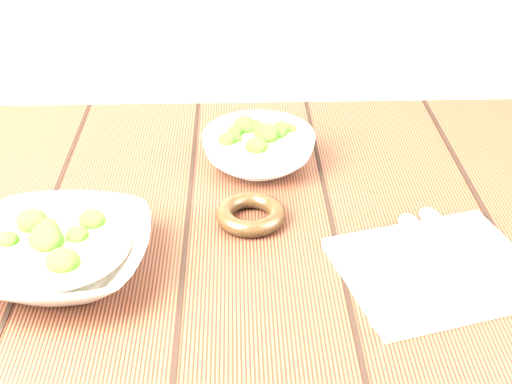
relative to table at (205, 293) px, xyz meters
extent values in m
cube|color=#371A0F|center=(0.00, 0.00, 0.10)|extent=(1.20, 0.80, 0.04)
cube|color=#371A0F|center=(0.54, 0.34, -0.28)|extent=(0.07, 0.07, 0.71)
imported|color=silver|center=(-0.17, -0.10, 0.15)|extent=(0.24, 0.24, 0.05)
cylinder|color=#9C7C46|center=(-0.17, -0.10, 0.16)|extent=(0.18, 0.18, 0.00)
ellipsoid|color=#33791B|center=(-0.15, -0.09, 0.17)|extent=(0.04, 0.03, 0.03)
ellipsoid|color=#33791B|center=(-0.15, -0.07, 0.17)|extent=(0.04, 0.03, 0.03)
ellipsoid|color=#33791B|center=(-0.19, -0.05, 0.17)|extent=(0.04, 0.03, 0.03)
ellipsoid|color=#33791B|center=(-0.19, -0.09, 0.17)|extent=(0.04, 0.03, 0.03)
ellipsoid|color=#33791B|center=(-0.21, -0.11, 0.17)|extent=(0.04, 0.03, 0.03)
ellipsoid|color=#33791B|center=(-0.20, -0.15, 0.17)|extent=(0.04, 0.03, 0.03)
ellipsoid|color=#33791B|center=(-0.16, -0.13, 0.17)|extent=(0.04, 0.03, 0.03)
ellipsoid|color=#33791B|center=(-0.13, -0.12, 0.17)|extent=(0.04, 0.03, 0.03)
imported|color=silver|center=(0.08, 0.16, 0.15)|extent=(0.21, 0.21, 0.05)
cylinder|color=#9C7C46|center=(0.08, 0.16, 0.16)|extent=(0.14, 0.14, 0.00)
ellipsoid|color=#33791B|center=(0.10, 0.17, 0.17)|extent=(0.03, 0.03, 0.02)
ellipsoid|color=#33791B|center=(0.09, 0.19, 0.17)|extent=(0.03, 0.03, 0.02)
ellipsoid|color=#33791B|center=(0.06, 0.20, 0.17)|extent=(0.03, 0.03, 0.02)
ellipsoid|color=#33791B|center=(0.06, 0.17, 0.17)|extent=(0.03, 0.03, 0.02)
ellipsoid|color=#33791B|center=(0.06, 0.14, 0.17)|extent=(0.03, 0.03, 0.02)
ellipsoid|color=#33791B|center=(0.09, 0.12, 0.17)|extent=(0.03, 0.03, 0.02)
ellipsoid|color=#33791B|center=(0.10, 0.15, 0.17)|extent=(0.03, 0.03, 0.02)
torus|color=black|center=(0.07, 0.01, 0.13)|extent=(0.11, 0.11, 0.02)
cube|color=beige|center=(0.30, -0.11, 0.13)|extent=(0.27, 0.24, 0.01)
cylinder|color=#BAB5A4|center=(0.28, -0.12, 0.14)|extent=(0.01, 0.15, 0.01)
ellipsoid|color=#BAB5A4|center=(0.28, -0.03, 0.14)|extent=(0.03, 0.06, 0.01)
cylinder|color=#BAB5A4|center=(0.32, -0.10, 0.14)|extent=(0.02, 0.15, 0.01)
ellipsoid|color=#BAB5A4|center=(0.31, -0.01, 0.14)|extent=(0.04, 0.06, 0.01)
camera|label=1|loc=(0.05, -0.81, 0.68)|focal=50.00mm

